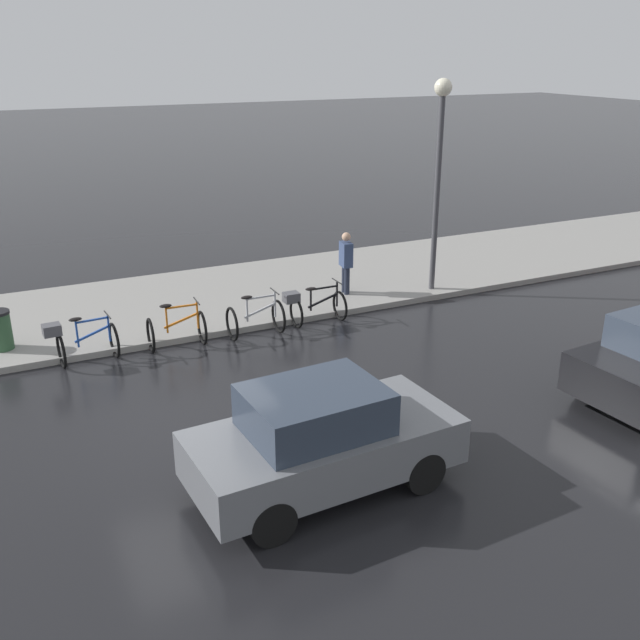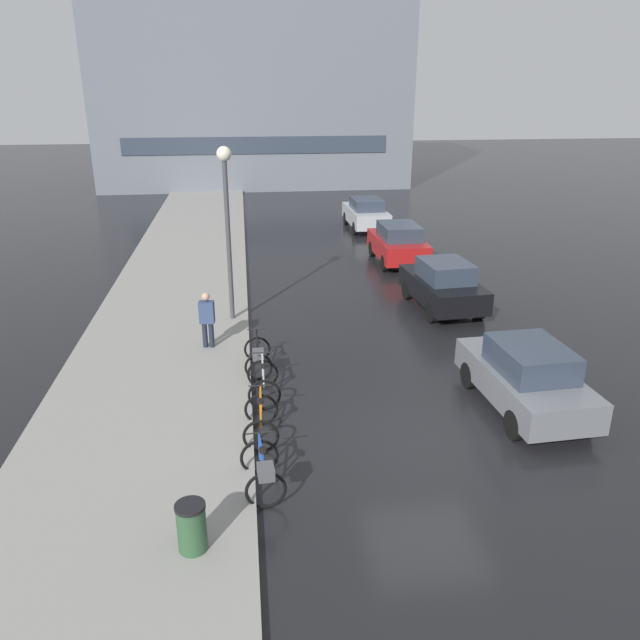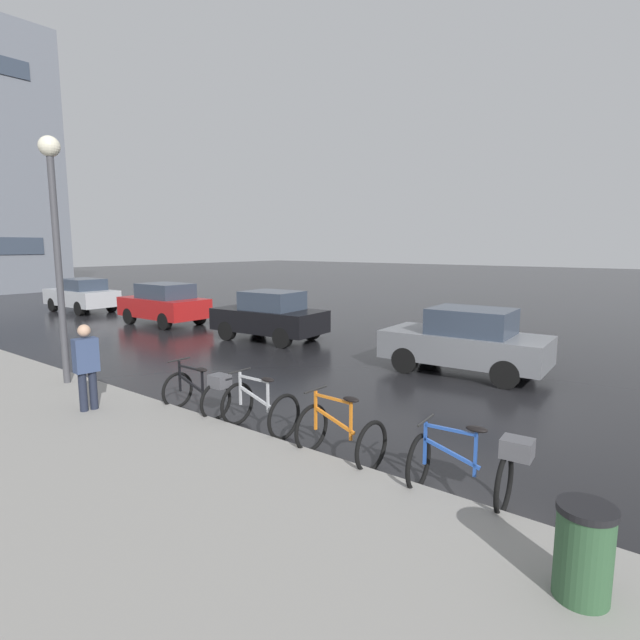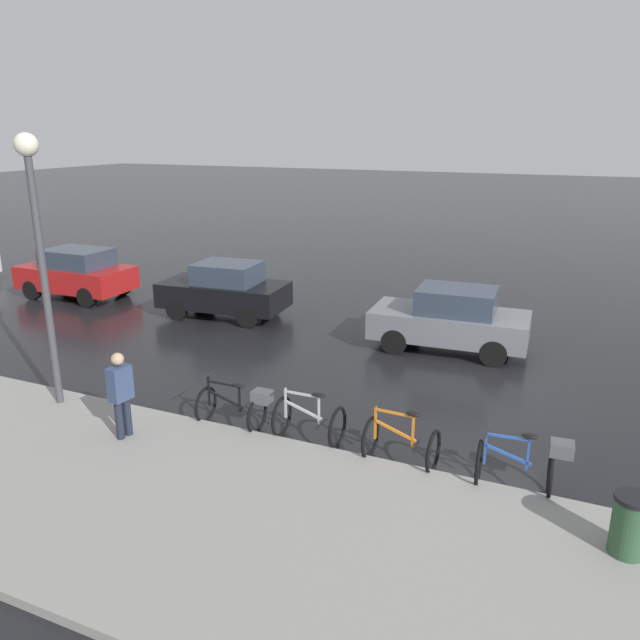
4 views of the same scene
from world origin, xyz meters
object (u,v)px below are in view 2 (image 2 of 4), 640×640
bicycle_third (263,383)px  car_silver (366,213)px  bicycle_farthest (258,356)px  bicycle_nearest (263,471)px  bicycle_second (261,421)px  pedestrian (207,319)px  streetlamp (227,206)px  car_grey (526,377)px  trash_bin (192,530)px  car_red (398,243)px  car_black (443,285)px

bicycle_third → car_silver: 18.55m
bicycle_farthest → bicycle_nearest: bearing=-90.6°
bicycle_second → pedestrian: 4.90m
bicycle_nearest → pedestrian: 6.79m
bicycle_third → bicycle_farthest: (-0.09, 1.41, 0.06)m
bicycle_nearest → car_silver: 22.12m
pedestrian → bicycle_nearest: bearing=-79.3°
bicycle_nearest → bicycle_second: (0.03, 1.96, -0.09)m
bicycle_nearest → streetlamp: bearing=94.1°
car_grey → trash_bin: 8.16m
bicycle_second → car_red: size_ratio=0.32×
bicycle_nearest → car_red: size_ratio=0.38×
car_black → pedestrian: pedestrian is taller
bicycle_third → trash_bin: bearing=-104.3°
car_grey → pedestrian: (-7.26, 4.16, 0.16)m
bicycle_third → streetlamp: streetlamp is taller
bicycle_second → trash_bin: (-1.18, -3.37, 0.08)m
car_silver → trash_bin: 23.81m
bicycle_nearest → car_red: (6.09, 14.91, 0.33)m
car_grey → trash_bin: car_grey is taller
bicycle_farthest → car_grey: (5.94, -2.61, 0.33)m
bicycle_second → pedestrian: pedestrian is taller
bicycle_third → car_grey: 5.99m
bicycle_nearest → car_black: (6.22, 9.27, 0.31)m
pedestrian → car_silver: bearing=63.7°
bicycle_nearest → car_grey: (6.00, 2.49, 0.30)m
bicycle_third → bicycle_farthest: size_ratio=0.81×
car_grey → car_silver: bearing=90.1°
bicycle_third → bicycle_farthest: 1.41m
car_grey → car_red: (0.09, 12.42, 0.03)m
car_grey → trash_bin: size_ratio=4.08×
bicycle_nearest → trash_bin: bearing=-129.2°
bicycle_farthest → car_black: bearing=34.1°
bicycle_second → car_grey: size_ratio=0.30×
bicycle_farthest → streetlamp: size_ratio=0.27×
bicycle_farthest → bicycle_third: bearing=-86.5°
car_red → trash_bin: (-7.24, -16.33, -0.34)m
car_grey → car_red: size_ratio=1.06×
bicycle_farthest → car_grey: size_ratio=0.36×
car_black → car_grey: bearing=-91.8°
car_red → pedestrian: pedestrian is taller
bicycle_second → pedestrian: (-1.29, 4.70, 0.56)m
bicycle_nearest → car_red: car_red is taller
car_silver → trash_bin: size_ratio=4.13×
bicycle_second → bicycle_farthest: 3.15m
streetlamp → trash_bin: streetlamp is taller
car_black → bicycle_second: bearing=-130.3°
car_silver → car_red: bearing=-89.0°
car_black → streetlamp: (-6.85, -0.43, 2.83)m
streetlamp → bicycle_third: bearing=-81.5°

